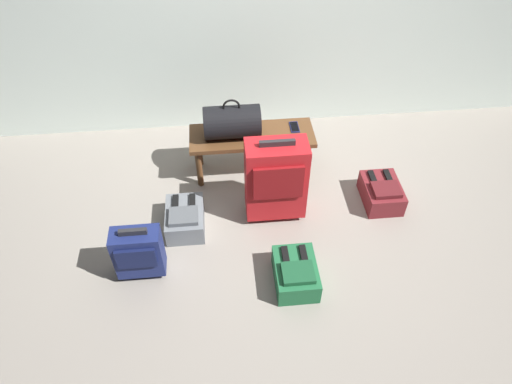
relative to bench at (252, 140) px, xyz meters
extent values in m
plane|color=gray|center=(0.13, -0.86, -0.33)|extent=(6.60, 6.60, 0.00)
cube|color=brown|center=(0.00, 0.00, 0.04)|extent=(1.00, 0.36, 0.04)
cylinder|color=brown|center=(-0.44, -0.13, -0.15)|extent=(0.05, 0.05, 0.35)
cylinder|color=brown|center=(0.44, -0.13, -0.15)|extent=(0.05, 0.05, 0.35)
cylinder|color=brown|center=(-0.44, 0.13, -0.15)|extent=(0.05, 0.05, 0.35)
cylinder|color=brown|center=(0.44, 0.13, -0.15)|extent=(0.05, 0.05, 0.35)
cylinder|color=black|center=(-0.15, 0.00, 0.19)|extent=(0.44, 0.26, 0.26)
torus|color=black|center=(-0.15, 0.00, 0.33)|extent=(0.14, 0.02, 0.14)
cube|color=#191E4C|center=(0.35, 0.05, 0.06)|extent=(0.07, 0.14, 0.01)
cube|color=black|center=(0.35, 0.05, 0.07)|extent=(0.06, 0.13, 0.00)
cube|color=red|center=(0.13, -0.51, 0.04)|extent=(0.44, 0.23, 0.63)
cube|color=maroon|center=(0.13, -0.64, 0.11)|extent=(0.35, 0.02, 0.28)
cube|color=#262628|center=(0.13, -0.51, 0.37)|extent=(0.25, 0.03, 0.04)
cylinder|color=black|center=(-0.03, -0.43, -0.31)|extent=(0.02, 0.05, 0.05)
cylinder|color=black|center=(0.28, -0.43, -0.31)|extent=(0.02, 0.05, 0.05)
cube|color=navy|center=(-0.85, -0.99, -0.10)|extent=(0.32, 0.16, 0.37)
cube|color=#11183E|center=(-0.85, -1.08, -0.05)|extent=(0.26, 0.02, 0.17)
cube|color=#262628|center=(-0.85, -0.99, 0.11)|extent=(0.18, 0.03, 0.04)
cylinder|color=black|center=(-0.96, -0.93, -0.31)|extent=(0.02, 0.05, 0.05)
cylinder|color=black|center=(-0.73, -0.93, -0.31)|extent=(0.02, 0.05, 0.05)
cube|color=#1E6038|center=(0.19, -1.16, -0.25)|extent=(0.28, 0.38, 0.17)
cube|color=#184D2C|center=(0.19, -1.22, -0.14)|extent=(0.21, 0.17, 0.04)
cube|color=black|center=(0.13, -1.09, -0.15)|extent=(0.04, 0.19, 0.02)
cube|color=black|center=(0.25, -1.09, -0.15)|extent=(0.04, 0.19, 0.02)
cube|color=slate|center=(-0.56, -0.58, -0.25)|extent=(0.28, 0.38, 0.17)
cube|color=#515559|center=(-0.56, -0.65, -0.14)|extent=(0.21, 0.17, 0.04)
cube|color=black|center=(-0.62, -0.52, -0.15)|extent=(0.04, 0.19, 0.02)
cube|color=black|center=(-0.50, -0.52, -0.15)|extent=(0.04, 0.19, 0.02)
cube|color=maroon|center=(0.99, -0.46, -0.25)|extent=(0.28, 0.38, 0.17)
cube|color=#55181C|center=(0.99, -0.53, -0.14)|extent=(0.21, 0.17, 0.04)
cube|color=black|center=(0.92, -0.39, -0.15)|extent=(0.04, 0.19, 0.02)
cube|color=black|center=(1.05, -0.39, -0.15)|extent=(0.04, 0.19, 0.02)
camera|label=1|loc=(-0.26, -2.95, 2.36)|focal=32.66mm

